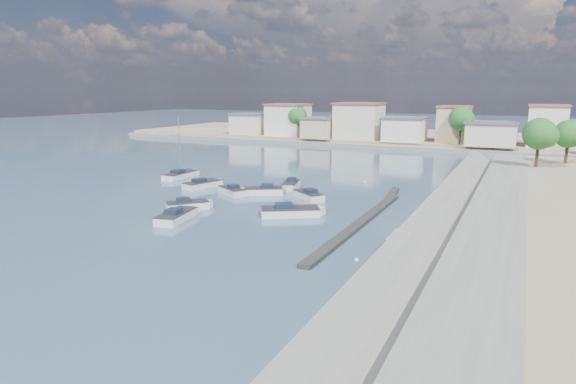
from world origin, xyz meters
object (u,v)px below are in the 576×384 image
object	(u,v)px
motorboat_d	(261,191)
motorboat_c	(231,191)
motorboat_g	(290,186)
sailboat	(182,175)
motorboat_h	(293,212)
motorboat_b	(190,206)
motorboat_e	(204,184)
motorboat_a	(178,216)
motorboat_f	(307,195)

from	to	relation	value
motorboat_d	motorboat_c	bearing A→B (deg)	-156.23
motorboat_g	sailboat	xyz separation A→B (m)	(-17.64, 0.24, 0.03)
motorboat_h	motorboat_b	bearing A→B (deg)	-167.84
motorboat_b	motorboat_g	world-z (taller)	same
motorboat_e	motorboat_d	bearing A→B (deg)	-3.41
motorboat_a	sailboat	bearing A→B (deg)	127.34
motorboat_b	motorboat_e	xyz separation A→B (m)	(-5.65, 10.41, 0.00)
motorboat_d	motorboat_g	distance (m)	5.08
motorboat_c	motorboat_h	bearing A→B (deg)	-27.98
motorboat_c	motorboat_g	xyz separation A→B (m)	(5.01, 6.29, 0.00)
motorboat_f	sailboat	size ratio (longest dim) A/B	0.53
motorboat_f	motorboat_h	bearing A→B (deg)	-76.13
motorboat_d	motorboat_e	xyz separation A→B (m)	(-8.82, 0.53, 0.00)
motorboat_e	motorboat_g	world-z (taller)	same
motorboat_b	motorboat_e	bearing A→B (deg)	118.47
motorboat_d	motorboat_f	world-z (taller)	same
motorboat_g	motorboat_d	bearing A→B (deg)	-108.84
motorboat_c	motorboat_e	distance (m)	5.80
motorboat_a	motorboat_b	world-z (taller)	same
motorboat_c	sailboat	distance (m)	14.22
motorboat_g	sailboat	bearing A→B (deg)	179.21
motorboat_b	sailboat	distance (m)	19.69
motorboat_a	motorboat_h	bearing A→B (deg)	34.25
motorboat_c	motorboat_f	size ratio (longest dim) A/B	0.97
motorboat_a	motorboat_d	bearing A→B (deg)	83.76
motorboat_c	motorboat_h	distance (m)	12.81
motorboat_f	motorboat_d	bearing A→B (deg)	-176.17
motorboat_b	motorboat_d	size ratio (longest dim) A/B	0.87
motorboat_d	motorboat_f	size ratio (longest dim) A/B	1.06
motorboat_b	motorboat_g	xyz separation A→B (m)	(4.81, 14.69, 0.00)
motorboat_c	motorboat_b	bearing A→B (deg)	-88.61
motorboat_b	motorboat_d	world-z (taller)	same
motorboat_c	motorboat_f	bearing A→B (deg)	11.40
motorboat_f	motorboat_b	bearing A→B (deg)	-131.67
motorboat_h	motorboat_c	bearing A→B (deg)	152.02
motorboat_b	motorboat_g	bearing A→B (deg)	71.88
motorboat_d	motorboat_e	world-z (taller)	same
motorboat_f	motorboat_g	xyz separation A→B (m)	(-4.35, 4.40, 0.00)
motorboat_a	sailboat	xyz separation A→B (m)	(-14.48, 18.98, 0.03)
motorboat_h	motorboat_a	bearing A→B (deg)	-145.75
motorboat_e	motorboat_g	size ratio (longest dim) A/B	1.11
motorboat_c	motorboat_e	world-z (taller)	same
motorboat_a	sailboat	distance (m)	23.87
motorboat_b	motorboat_c	bearing A→B (deg)	91.39
motorboat_a	motorboat_b	size ratio (longest dim) A/B	1.35
motorboat_d	motorboat_f	bearing A→B (deg)	3.83
motorboat_g	motorboat_h	world-z (taller)	same
motorboat_a	motorboat_f	xyz separation A→B (m)	(7.51, 14.34, -0.00)
motorboat_c	motorboat_e	bearing A→B (deg)	159.72
sailboat	motorboat_b	bearing A→B (deg)	-49.33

